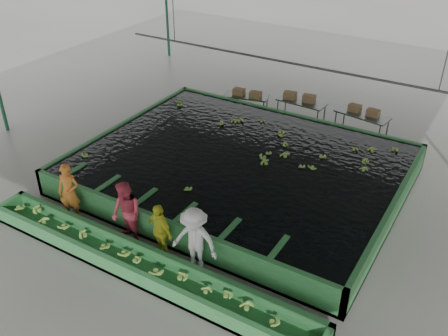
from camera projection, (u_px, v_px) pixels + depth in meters
The scene contains 21 objects.
ground at pixel (216, 203), 15.42m from camera, with size 80.00×80.00×0.00m, color gray.
shed_roof at pixel (214, 44), 12.84m from camera, with size 20.00×22.00×0.04m, color gray.
shed_posts at pixel (215, 131), 14.13m from camera, with size 20.00×22.00×5.00m, color #215C3B, non-canonical shape.
flotation_tank at pixel (240, 169), 16.28m from camera, with size 10.00×8.00×0.90m, color #327A3E, non-canonical shape.
tank_water at pixel (240, 158), 16.08m from camera, with size 9.70×7.70×0.00m, color black.
sorting_trough at pixel (141, 265), 12.65m from camera, with size 10.00×1.00×0.50m, color #327A3E, non-canonical shape.
cableway_rail at pixel (290, 63), 17.53m from camera, with size 0.08×0.08×14.00m, color #59605B.
rail_hanger_left at pixel (173, 16), 19.23m from camera, with size 0.04×0.04×2.00m, color #59605B.
rail_hanger_right at pixel (446, 60), 14.80m from camera, with size 0.04×0.04×2.00m, color #59605B.
worker_a at pixel (69, 192), 14.32m from camera, with size 0.65×0.43×1.78m, color orange.
worker_b at pixel (126, 214), 13.35m from camera, with size 0.91×0.71×1.88m, color #D7435C.
worker_c at pixel (160, 231), 12.93m from camera, with size 0.95×0.40×1.62m, color yellow.
worker_d at pixel (195, 241), 12.37m from camera, with size 1.22×0.70×1.88m, color white.
packing_table_left at pixel (246, 105), 20.78m from camera, with size 1.84×0.74×0.84m, color #59605B, non-canonical shape.
packing_table_mid at pixel (301, 111), 20.15m from camera, with size 1.96×0.78×0.89m, color #59605B, non-canonical shape.
packing_table_right at pixel (361, 125), 19.05m from camera, with size 2.02×0.81×0.92m, color #59605B, non-canonical shape.
box_stack_left at pixel (247, 96), 20.48m from camera, with size 1.21×0.34×0.26m, color olive, non-canonical shape.
box_stack_mid at pixel (299, 100), 20.00m from camera, with size 1.29×0.36×0.28m, color olive, non-canonical shape.
box_stack_right at pixel (363, 113), 18.85m from camera, with size 1.19×0.33×0.26m, color olive, non-canonical shape.
floating_bananas at pixel (252, 148), 16.66m from camera, with size 9.18×6.26×0.13m, color #87BB49, non-canonical shape.
trough_bananas at pixel (140, 260), 12.57m from camera, with size 9.59×0.64×0.13m, color #87BB49, non-canonical shape.
Camera 1 is at (6.76, -10.69, 8.88)m, focal length 40.00 mm.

